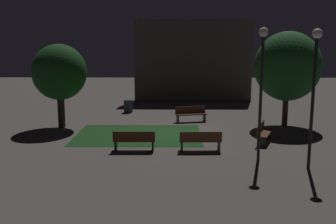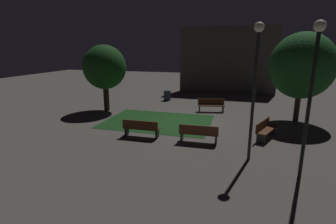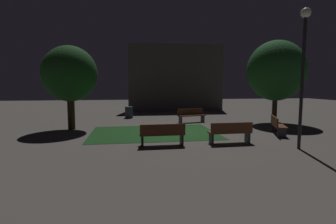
# 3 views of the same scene
# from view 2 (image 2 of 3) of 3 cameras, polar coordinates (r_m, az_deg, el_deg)

# --- Properties ---
(ground_plane) EXTENTS (60.00, 60.00, 0.00)m
(ground_plane) POSITION_cam_2_polar(r_m,az_deg,el_deg) (15.37, 3.42, -2.19)
(ground_plane) COLOR #56514C
(grass_lawn) EXTENTS (6.24, 4.57, 0.01)m
(grass_lawn) POSITION_cam_2_polar(r_m,az_deg,el_deg) (15.43, -2.28, -2.09)
(grass_lawn) COLOR #194219
(grass_lawn) RESTS_ON ground
(bench_lawn_edge) EXTENTS (1.81, 0.50, 0.88)m
(bench_lawn_edge) POSITION_cam_2_polar(r_m,az_deg,el_deg) (12.69, -5.99, -3.51)
(bench_lawn_edge) COLOR #512D19
(bench_lawn_edge) RESTS_ON ground
(bench_corner) EXTENTS (1.81, 0.52, 0.88)m
(bench_corner) POSITION_cam_2_polar(r_m,az_deg,el_deg) (11.97, 6.81, -4.63)
(bench_corner) COLOR brown
(bench_corner) RESTS_ON ground
(bench_back_row) EXTENTS (1.12, 1.85, 0.88)m
(bench_back_row) POSITION_cam_2_polar(r_m,az_deg,el_deg) (13.32, 20.73, -3.53)
(bench_back_row) COLOR #512D19
(bench_back_row) RESTS_ON ground
(bench_front_right) EXTENTS (1.86, 0.87, 0.88)m
(bench_front_right) POSITION_cam_2_polar(r_m,az_deg,el_deg) (17.93, 9.53, 1.59)
(bench_front_right) COLOR #422314
(bench_front_right) RESTS_ON ground
(tree_right_canopy) EXTENTS (2.89, 2.89, 4.50)m
(tree_right_canopy) POSITION_cam_2_polar(r_m,az_deg,el_deg) (18.21, -13.87, 9.55)
(tree_right_canopy) COLOR #38281C
(tree_right_canopy) RESTS_ON ground
(tree_back_right) EXTENTS (3.57, 3.57, 5.17)m
(tree_back_right) POSITION_cam_2_polar(r_m,az_deg,el_deg) (16.66, 27.58, 9.04)
(tree_back_right) COLOR #423021
(tree_back_right) RESTS_ON ground
(lamp_post_plaza_west) EXTENTS (0.36, 0.36, 5.11)m
(lamp_post_plaza_west) POSITION_cam_2_polar(r_m,az_deg,el_deg) (9.20, 29.42, 6.75)
(lamp_post_plaza_west) COLOR black
(lamp_post_plaza_west) RESTS_ON ground
(lamp_post_plaza_east) EXTENTS (0.36, 0.36, 5.18)m
(lamp_post_plaza_east) POSITION_cam_2_polar(r_m,az_deg,el_deg) (9.96, 18.82, 8.46)
(lamp_post_plaza_east) COLOR black
(lamp_post_plaza_east) RESTS_ON ground
(trash_bin) EXTENTS (0.58, 0.58, 0.83)m
(trash_bin) POSITION_cam_2_polar(r_m,az_deg,el_deg) (21.53, -0.17, 3.70)
(trash_bin) COLOR #2D3842
(trash_bin) RESTS_ON ground
(building_wall_backdrop) EXTENTS (9.00, 0.80, 6.23)m
(building_wall_backdrop) POSITION_cam_2_polar(r_m,az_deg,el_deg) (25.53, 13.00, 11.08)
(building_wall_backdrop) COLOR #4C4742
(building_wall_backdrop) RESTS_ON ground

